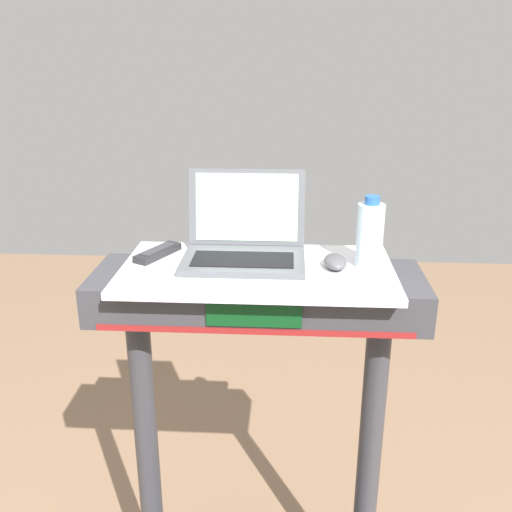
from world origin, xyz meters
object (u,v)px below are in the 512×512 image
at_px(laptop, 245,242).
at_px(water_bottle, 370,234).
at_px(tv_remote, 158,252).
at_px(computer_mouse, 335,262).

distance_m(laptop, water_bottle, 0.34).
distance_m(laptop, tv_remote, 0.25).
bearing_deg(computer_mouse, water_bottle, 10.32).
relative_size(computer_mouse, tv_remote, 0.61).
bearing_deg(laptop, water_bottle, -6.41).
xyz_separation_m(laptop, tv_remote, (-0.25, 0.01, -0.04)).
xyz_separation_m(computer_mouse, tv_remote, (-0.49, 0.06, -0.01)).
relative_size(laptop, computer_mouse, 3.32).
relative_size(computer_mouse, water_bottle, 0.52).
bearing_deg(tv_remote, water_bottle, -3.75).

